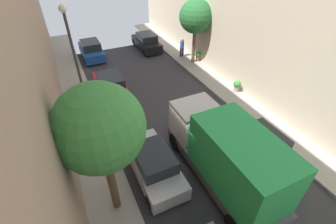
{
  "coord_description": "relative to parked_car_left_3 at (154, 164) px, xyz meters",
  "views": [
    {
      "loc": [
        -5.21,
        -7.32,
        9.28
      ],
      "look_at": [
        -0.23,
        3.18,
        0.5
      ],
      "focal_mm": 25.12,
      "sensor_mm": 36.0,
      "label": 1
    }
  ],
  "objects": [
    {
      "name": "street_tree_1",
      "position": [
        7.93,
        9.93,
        3.31
      ],
      "size": [
        2.69,
        2.69,
        5.26
      ],
      "color": "brown",
      "rests_on": "sidewalk_right"
    },
    {
      "name": "sidewalk_left",
      "position": [
        -2.3,
        0.45,
        -0.64
      ],
      "size": [
        2.0,
        44.0,
        0.15
      ],
      "primitive_type": "cube",
      "color": "gray",
      "rests_on": "ground"
    },
    {
      "name": "parked_car_right_2",
      "position": [
        5.4,
        -1.16,
        0.0
      ],
      "size": [
        1.78,
        4.2,
        1.57
      ],
      "color": "white",
      "rests_on": "ground"
    },
    {
      "name": "parked_car_right_3",
      "position": [
        5.4,
        14.82,
        0.0
      ],
      "size": [
        1.78,
        4.2,
        1.57
      ],
      "color": "black",
      "rests_on": "ground"
    },
    {
      "name": "parked_car_left_5",
      "position": [
        0.0,
        15.1,
        0.0
      ],
      "size": [
        1.78,
        4.2,
        1.57
      ],
      "color": "#194799",
      "rests_on": "ground"
    },
    {
      "name": "potted_plant_0",
      "position": [
        8.23,
        4.2,
        -0.06
      ],
      "size": [
        0.53,
        0.53,
        0.89
      ],
      "color": "#B2A899",
      "rests_on": "sidewalk_right"
    },
    {
      "name": "potted_plant_1",
      "position": [
        8.42,
        9.89,
        -0.06
      ],
      "size": [
        0.5,
        0.5,
        0.88
      ],
      "color": "brown",
      "rests_on": "sidewalk_right"
    },
    {
      "name": "delivery_truck",
      "position": [
        2.7,
        -1.68,
        1.07
      ],
      "size": [
        2.26,
        6.6,
        3.38
      ],
      "color": "#4C4C51",
      "rests_on": "ground"
    },
    {
      "name": "lamp_post",
      "position": [
        -1.9,
        7.33,
        3.49
      ],
      "size": [
        0.44,
        0.44,
        6.27
      ],
      "color": "#333338",
      "rests_on": "sidewalk_left"
    },
    {
      "name": "pedestrian",
      "position": [
        7.58,
        11.39,
        0.35
      ],
      "size": [
        0.4,
        0.36,
        1.72
      ],
      "color": "#2D334C",
      "rests_on": "sidewalk_right"
    },
    {
      "name": "parked_car_left_4",
      "position": [
        0.0,
        7.86,
        0.0
      ],
      "size": [
        1.78,
        4.2,
        1.57
      ],
      "color": "red",
      "rests_on": "ground"
    },
    {
      "name": "parked_car_left_3",
      "position": [
        0.0,
        0.0,
        0.0
      ],
      "size": [
        1.78,
        4.2,
        1.57
      ],
      "color": "silver",
      "rests_on": "ground"
    },
    {
      "name": "ground",
      "position": [
        2.7,
        0.45,
        -0.72
      ],
      "size": [
        32.0,
        32.0,
        0.0
      ],
      "primitive_type": "plane",
      "color": "#2D2D33"
    },
    {
      "name": "street_tree_0",
      "position": [
        -2.07,
        -0.93,
        3.71
      ],
      "size": [
        2.97,
        2.97,
        5.8
      ],
      "color": "brown",
      "rests_on": "sidewalk_left"
    },
    {
      "name": "sidewalk_right",
      "position": [
        7.7,
        0.45,
        -0.64
      ],
      "size": [
        2.0,
        44.0,
        0.15
      ],
      "primitive_type": "cube",
      "color": "gray",
      "rests_on": "ground"
    }
  ]
}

